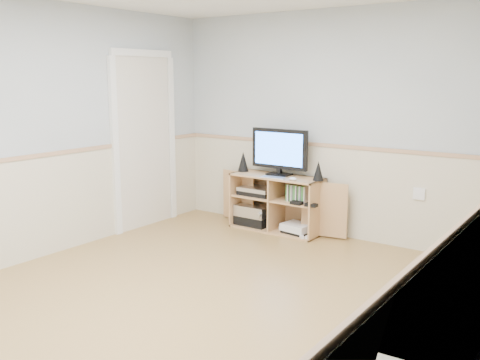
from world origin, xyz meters
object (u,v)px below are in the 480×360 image
(keyboard, at_px, (273,177))
(monitor, at_px, (279,150))
(media_cabinet, at_px, (279,202))
(game_consoles, at_px, (297,228))

(keyboard, bearing_deg, monitor, 93.53)
(media_cabinet, height_order, monitor, monitor)
(media_cabinet, bearing_deg, keyboard, -78.58)
(game_consoles, bearing_deg, keyboard, -152.26)
(monitor, bearing_deg, media_cabinet, 90.00)
(media_cabinet, relative_size, game_consoles, 3.71)
(media_cabinet, xyz_separation_m, game_consoles, (0.28, -0.06, -0.26))
(monitor, bearing_deg, keyboard, -78.43)
(media_cabinet, bearing_deg, monitor, -90.00)
(media_cabinet, distance_m, monitor, 0.61)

